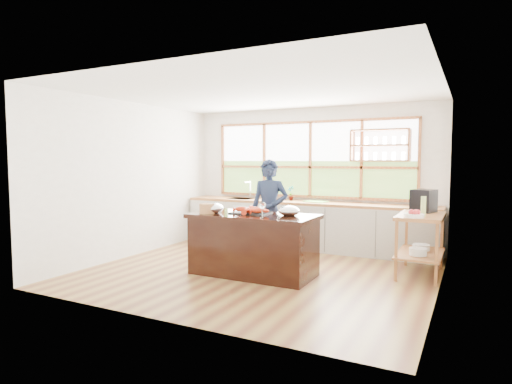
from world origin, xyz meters
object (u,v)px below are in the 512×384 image
Objects in this scene: island at (253,244)px; cook at (269,212)px; espresso_machine at (424,201)px; wicker_basket at (207,209)px.

cook is (-0.07, 0.70, 0.40)m from island.
espresso_machine is at bearing 8.50° from cook.
espresso_machine is at bearing 29.90° from wicker_basket.
cook is 7.51× the size of wicker_basket.
cook reaches higher than wicker_basket.
espresso_machine is 1.53× the size of wicker_basket.
island is 8.15× the size of wicker_basket.
wicker_basket is (-2.84, -1.64, -0.10)m from espresso_machine.
island is at bearing -128.70° from espresso_machine.
espresso_machine is (2.26, 0.70, 0.22)m from cook.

